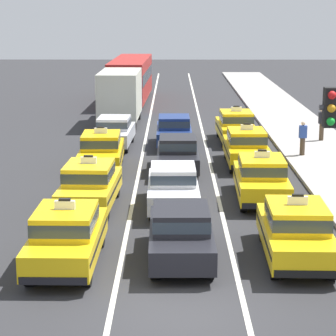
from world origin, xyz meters
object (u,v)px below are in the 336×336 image
object	(u,v)px
sedan_center_third	(178,153)
taxi_right_fourth	(236,126)
taxi_left_third	(101,150)
taxi_right_second	(261,178)
pedestrian_by_storefront	(303,138)
sedan_center_fourth	(174,130)
sedan_left_fourth	(114,131)
sedan_center_nearest	(181,232)
taxi_right_third	(246,147)
pedestrian_mid_block	(322,124)
bus_left_sixth	(131,78)
taxi_left_second	(90,184)
taxi_right_nearest	(296,230)
box_truck_left_fifth	(121,95)
taxi_left_nearest	(66,235)
sedan_center_second	(173,186)

from	to	relation	value
sedan_center_third	taxi_right_fourth	bearing A→B (deg)	65.69
taxi_left_third	taxi_right_second	distance (m)	8.13
taxi_right_second	pedestrian_by_storefront	world-z (taller)	taxi_right_second
sedan_center_fourth	sedan_center_third	bearing A→B (deg)	-88.59
sedan_left_fourth	sedan_center_nearest	distance (m)	16.73
sedan_center_third	taxi_right_second	distance (m)	5.52
sedan_center_fourth	taxi_right_third	distance (m)	5.53
pedestrian_mid_block	sedan_left_fourth	bearing A→B (deg)	-173.63
sedan_center_fourth	pedestrian_mid_block	size ratio (longest dim) A/B	2.54
sedan_center_nearest	taxi_right_fourth	size ratio (longest dim) A/B	0.94
taxi_left_third	pedestrian_mid_block	xyz separation A→B (m)	(10.99, 6.31, 0.13)
sedan_center_nearest	bus_left_sixth	bearing A→B (deg)	95.64
bus_left_sixth	taxi_right_fourth	size ratio (longest dim) A/B	2.45
sedan_center_fourth	bus_left_sixth	bearing A→B (deg)	100.50
taxi_left_second	pedestrian_by_storefront	bearing A→B (deg)	43.19
taxi_right_nearest	box_truck_left_fifth	bearing A→B (deg)	105.55
bus_left_sixth	taxi_right_nearest	bearing A→B (deg)	-78.94
sedan_left_fourth	taxi_right_second	size ratio (longest dim) A/B	0.95
taxi_left_second	sedan_left_fourth	world-z (taller)	taxi_left_second
taxi_right_third	pedestrian_by_storefront	xyz separation A→B (m)	(2.85, 1.65, 0.09)
sedan_center_nearest	taxi_right_nearest	distance (m)	3.27
taxi_right_fourth	sedan_center_third	bearing A→B (deg)	-114.31
sedan_center_fourth	taxi_right_fourth	world-z (taller)	taxi_right_fourth
taxi_left_nearest	sedan_center_second	xyz separation A→B (m)	(2.96, 5.64, -0.03)
sedan_center_second	pedestrian_by_storefront	xyz separation A→B (m)	(6.16, 8.62, 0.12)
taxi_left_third	sedan_center_third	bearing A→B (deg)	-6.76
taxi_left_second	sedan_center_third	xyz separation A→B (m)	(3.18, 5.63, -0.03)
sedan_left_fourth	sedan_center_third	xyz separation A→B (m)	(3.20, -5.50, 0.00)
taxi_right_fourth	pedestrian_mid_block	size ratio (longest dim) A/B	2.71
box_truck_left_fifth	sedan_center_third	bearing A→B (deg)	-75.52
taxi_left_third	sedan_center_fourth	world-z (taller)	taxi_left_third
sedan_center_fourth	box_truck_left_fifth	bearing A→B (deg)	113.95
taxi_left_third	sedan_center_second	distance (m)	6.84
taxi_right_fourth	taxi_right_nearest	bearing A→B (deg)	-89.56
sedan_left_fourth	taxi_right_second	xyz separation A→B (m)	(6.26, -10.09, 0.03)
taxi_left_nearest	box_truck_left_fifth	distance (m)	24.36
pedestrian_mid_block	sedan_center_second	bearing A→B (deg)	-122.35
box_truck_left_fifth	taxi_right_fourth	world-z (taller)	box_truck_left_fifth
taxi_right_fourth	taxi_left_second	bearing A→B (deg)	-116.66
taxi_left_third	taxi_right_second	world-z (taller)	same
sedan_center_third	taxi_right_fourth	world-z (taller)	taxi_right_fourth
bus_left_sixth	pedestrian_by_storefront	xyz separation A→B (m)	(9.30, -20.08, -0.85)
taxi_left_nearest	taxi_right_third	size ratio (longest dim) A/B	1.00
sedan_center_nearest	taxi_right_nearest	size ratio (longest dim) A/B	0.94
box_truck_left_fifth	sedan_center_third	distance (m)	13.49
taxi_left_nearest	taxi_right_third	world-z (taller)	same
sedan_left_fourth	box_truck_left_fifth	bearing A→B (deg)	91.28
box_truck_left_fifth	taxi_right_nearest	distance (m)	24.78
box_truck_left_fifth	sedan_center_second	bearing A→B (deg)	-80.41
taxi_right_second	taxi_right_nearest	bearing A→B (deg)	-88.05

